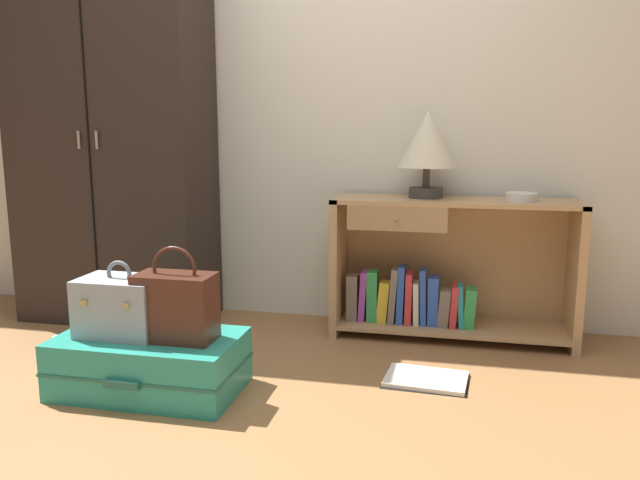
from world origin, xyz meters
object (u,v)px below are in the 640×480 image
handbag (176,306)px  bookshelf (442,271)px  train_case (121,306)px  bowl (522,197)px  bottle (60,357)px  wardrobe (113,139)px  suitcase_large (150,363)px  open_book_on_floor (426,379)px  table_lamp (427,142)px

handbag → bookshelf: bearing=44.4°
train_case → bowl: bearing=30.2°
bowl → bottle: (-1.94, -0.86, -0.64)m
handbag → train_case: bearing=177.5°
wardrobe → bowl: (2.12, 0.03, -0.26)m
wardrobe → bowl: size_ratio=13.24×
bookshelf → bottle: (-1.58, -0.89, -0.25)m
suitcase_large → train_case: 0.26m
train_case → open_book_on_floor: bearing=15.6°
train_case → handbag: size_ratio=0.87×
bottle → handbag: bearing=-7.9°
table_lamp → suitcase_large: size_ratio=0.59×
wardrobe → train_case: wardrobe is taller
bottle → open_book_on_floor: bottle is taller
handbag → bottle: bearing=172.1°
wardrobe → bowl: 2.13m
wardrobe → bottle: size_ratio=11.56×
wardrobe → table_lamp: wardrobe is taller
train_case → bottle: train_case is taller
bowl → bottle: bowl is taller
bowl → handbag: (-1.35, -0.94, -0.36)m
suitcase_large → handbag: handbag is taller
train_case → handbag: 0.24m
table_lamp → suitcase_large: (-1.03, -0.97, -0.86)m
wardrobe → bookshelf: bearing=2.0°
bookshelf → bottle: size_ratio=7.00×
table_lamp → bowl: bearing=-5.9°
table_lamp → bowl: 0.52m
bottle → open_book_on_floor: bearing=9.7°
bookshelf → handbag: bearing=-135.6°
train_case → open_book_on_floor: (1.19, 0.33, -0.34)m
handbag → bottle: size_ratio=2.19×
table_lamp → bookshelf: bearing=-11.4°
table_lamp → open_book_on_floor: (0.06, -0.64, -0.97)m
wardrobe → bowl: wardrobe is taller
wardrobe → handbag: wardrobe is taller
bottle → open_book_on_floor: (1.54, 0.26, -0.07)m
bowl → open_book_on_floor: size_ratio=0.41×
bookshelf → table_lamp: table_lamp is taller
wardrobe → table_lamp: bearing=2.7°
table_lamp → train_case: 1.62m
bowl → open_book_on_floor: (-0.40, -0.59, -0.71)m
bowl → open_book_on_floor: 1.01m
table_lamp → bottle: size_ratio=2.52×
handbag → table_lamp: bearing=47.7°
wardrobe → handbag: (0.77, -0.91, -0.62)m
wardrobe → suitcase_large: (0.64, -0.89, -0.87)m
suitcase_large → handbag: size_ratio=1.96×
train_case → bottle: bearing=168.4°
wardrobe → table_lamp: size_ratio=4.59×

